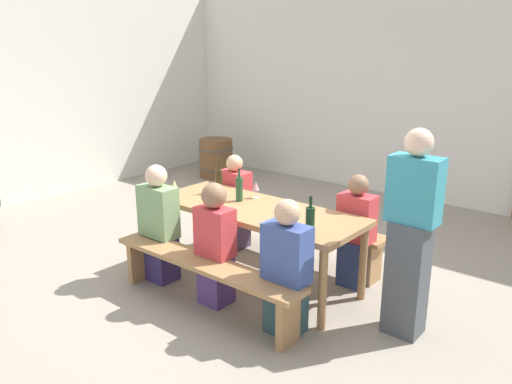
{
  "coord_description": "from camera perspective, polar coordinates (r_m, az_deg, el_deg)",
  "views": [
    {
      "loc": [
        2.85,
        -3.46,
        2.19
      ],
      "look_at": [
        0.0,
        0.0,
        0.9
      ],
      "focal_mm": 35.56,
      "sensor_mm": 36.0,
      "label": 1
    }
  ],
  "objects": [
    {
      "name": "wine_glass_2",
      "position": [
        4.96,
        -0.03,
        0.64
      ],
      "size": [
        0.07,
        0.07,
        0.17
      ],
      "color": "silver",
      "rests_on": "tasting_table"
    },
    {
      "name": "wine_bottle_2",
      "position": [
        4.04,
        6.11,
        -3.13
      ],
      "size": [
        0.07,
        0.07,
        0.31
      ],
      "color": "#143319",
      "rests_on": "tasting_table"
    },
    {
      "name": "wine_barrel",
      "position": [
        8.79,
        -4.52,
        3.84
      ],
      "size": [
        0.6,
        0.6,
        0.66
      ],
      "color": "brown",
      "rests_on": "ground"
    },
    {
      "name": "wine_bottle_0",
      "position": [
        4.87,
        -1.89,
        0.38
      ],
      "size": [
        0.07,
        0.07,
        0.32
      ],
      "color": "#234C2D",
      "rests_on": "tasting_table"
    },
    {
      "name": "side_wall",
      "position": [
        7.98,
        -25.16,
        10.36
      ],
      "size": [
        0.2,
        7.89,
        3.2
      ],
      "primitive_type": "cube",
      "color": "silver",
      "rests_on": "ground"
    },
    {
      "name": "seated_guest_near_2",
      "position": [
        3.96,
        3.44,
        -8.87
      ],
      "size": [
        0.37,
        0.24,
        1.1
      ],
      "rotation": [
        0.0,
        0.0,
        1.57
      ],
      "color": "#2A454A",
      "rests_on": "ground"
    },
    {
      "name": "tasting_table",
      "position": [
        4.73,
        0.0,
        -2.67
      ],
      "size": [
        2.07,
        0.79,
        0.75
      ],
      "color": "#9E7247",
      "rests_on": "ground"
    },
    {
      "name": "standing_host",
      "position": [
        4.02,
        16.98,
        -4.98
      ],
      "size": [
        0.38,
        0.24,
        1.63
      ],
      "rotation": [
        0.0,
        0.0,
        3.14
      ],
      "color": "#44494E",
      "rests_on": "ground"
    },
    {
      "name": "back_wall",
      "position": [
        7.77,
        18.19,
        10.95
      ],
      "size": [
        14.0,
        0.2,
        3.2
      ],
      "primitive_type": "cube",
      "color": "silver",
      "rests_on": "ground"
    },
    {
      "name": "ground_plane",
      "position": [
        4.99,
        0.0,
        -9.98
      ],
      "size": [
        24.0,
        24.0,
        0.0
      ],
      "primitive_type": "plane",
      "color": "gray"
    },
    {
      "name": "wine_glass_1",
      "position": [
        4.59,
        -3.95,
        -0.54
      ],
      "size": [
        0.07,
        0.07,
        0.18
      ],
      "color": "silver",
      "rests_on": "tasting_table"
    },
    {
      "name": "seated_guest_near_0",
      "position": [
        4.91,
        -10.85,
        -3.82
      ],
      "size": [
        0.39,
        0.24,
        1.14
      ],
      "rotation": [
        0.0,
        0.0,
        1.57
      ],
      "color": "navy",
      "rests_on": "ground"
    },
    {
      "name": "seated_guest_far_0",
      "position": [
        5.64,
        -2.39,
        -1.39
      ],
      "size": [
        0.36,
        0.24,
        1.06
      ],
      "rotation": [
        0.0,
        0.0,
        -1.57
      ],
      "color": "#402E47",
      "rests_on": "ground"
    },
    {
      "name": "wine_bottle_1",
      "position": [
        5.15,
        -4.18,
        1.27
      ],
      "size": [
        0.07,
        0.07,
        0.34
      ],
      "color": "#332814",
      "rests_on": "tasting_table"
    },
    {
      "name": "bench_far",
      "position": [
        5.36,
        4.73,
        -4.01
      ],
      "size": [
        1.97,
        0.3,
        0.45
      ],
      "color": "#9E7247",
      "rests_on": "ground"
    },
    {
      "name": "bench_near",
      "position": [
        4.37,
        -5.86,
        -8.85
      ],
      "size": [
        1.97,
        0.3,
        0.45
      ],
      "color": "#9E7247",
      "rests_on": "ground"
    },
    {
      "name": "seated_guest_near_1",
      "position": [
        4.4,
        -4.61,
        -6.06
      ],
      "size": [
        0.33,
        0.24,
        1.1
      ],
      "rotation": [
        0.0,
        0.0,
        1.57
      ],
      "color": "#4C3371",
      "rests_on": "ground"
    },
    {
      "name": "wine_glass_0",
      "position": [
        5.07,
        -9.18,
        0.79
      ],
      "size": [
        0.07,
        0.07,
        0.17
      ],
      "color": "silver",
      "rests_on": "tasting_table"
    },
    {
      "name": "seated_guest_far_1",
      "position": [
        4.82,
        11.17,
        -4.61
      ],
      "size": [
        0.33,
        0.24,
        1.08
      ],
      "rotation": [
        0.0,
        0.0,
        -1.57
      ],
      "color": "navy",
      "rests_on": "ground"
    }
  ]
}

